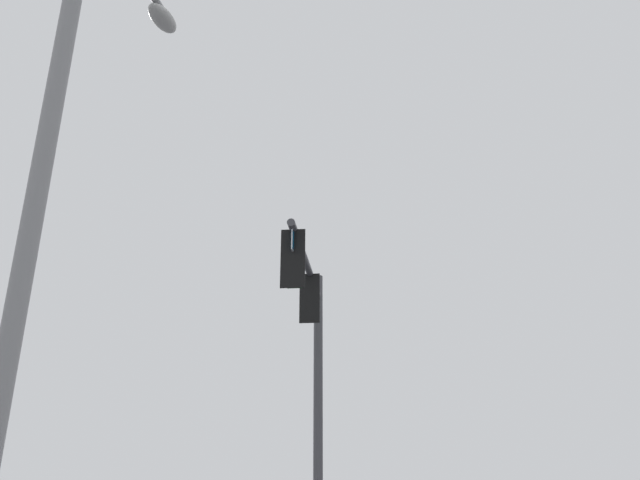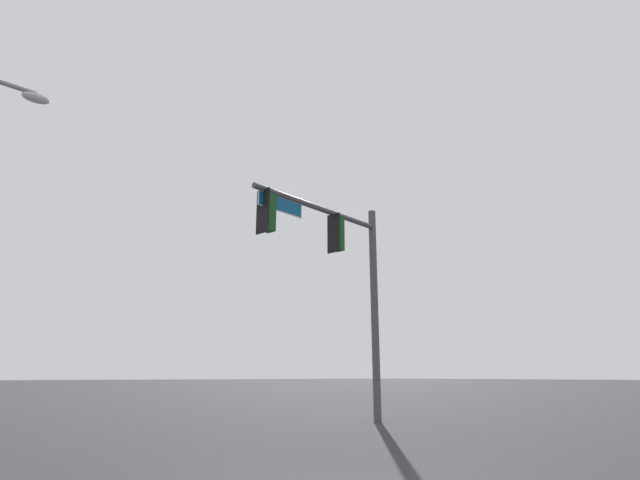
# 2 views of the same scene
# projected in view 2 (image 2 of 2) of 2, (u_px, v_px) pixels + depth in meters

# --- Properties ---
(signal_pole_near) EXTENTS (5.60, 1.38, 7.23)m
(signal_pole_near) POSITION_uv_depth(u_px,v_px,m) (342.00, 265.00, 16.26)
(signal_pole_near) COLOR #47474C
(signal_pole_near) RESTS_ON ground_plane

